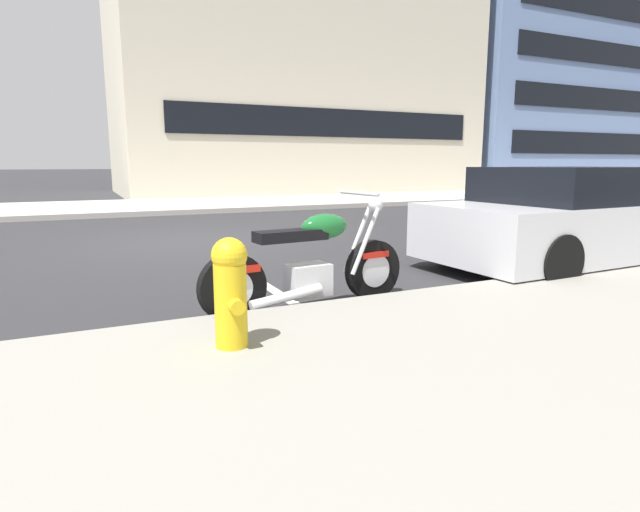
% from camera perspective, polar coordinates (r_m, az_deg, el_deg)
% --- Properties ---
extents(ground_plane, '(260.00, 260.00, 0.00)m').
position_cam_1_polar(ground_plane, '(9.44, -13.53, 1.57)').
color(ground_plane, '#28282B').
extents(sidewalk_far_curb, '(120.00, 5.00, 0.14)m').
position_cam_1_polar(sidewalk_far_curb, '(21.68, 14.67, 6.44)').
color(sidewalk_far_curb, '#ADA89E').
rests_on(sidewalk_far_curb, ground).
extents(parking_stall_stripe, '(0.12, 2.20, 0.01)m').
position_cam_1_polar(parking_stall_stripe, '(5.32, -3.72, -4.70)').
color(parking_stall_stripe, silver).
rests_on(parking_stall_stripe, ground).
extents(parked_motorcycle, '(2.12, 0.62, 1.10)m').
position_cam_1_polar(parked_motorcycle, '(4.84, -1.07, -1.12)').
color(parked_motorcycle, black).
rests_on(parked_motorcycle, ground).
extents(parked_car_mid_block, '(4.36, 2.00, 1.32)m').
position_cam_1_polar(parked_car_mid_block, '(7.78, 26.45, 3.68)').
color(parked_car_mid_block, silver).
rests_on(parked_car_mid_block, ground).
extents(fire_hydrant, '(0.24, 0.36, 0.75)m').
position_cam_1_polar(fire_hydrant, '(3.51, -9.89, -3.68)').
color(fire_hydrant, gold).
rests_on(fire_hydrant, sidewalk_near_curb).
extents(townhouse_far_uphill, '(15.60, 9.53, 13.47)m').
position_cam_1_polar(townhouse_far_uphill, '(26.04, -3.57, 22.08)').
color(townhouse_far_uphill, beige).
rests_on(townhouse_far_uphill, ground).
extents(townhouse_mid_block, '(13.52, 11.25, 10.95)m').
position_cam_1_polar(townhouse_mid_block, '(35.10, 20.79, 16.29)').
color(townhouse_mid_block, '#6B84B2').
rests_on(townhouse_mid_block, ground).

